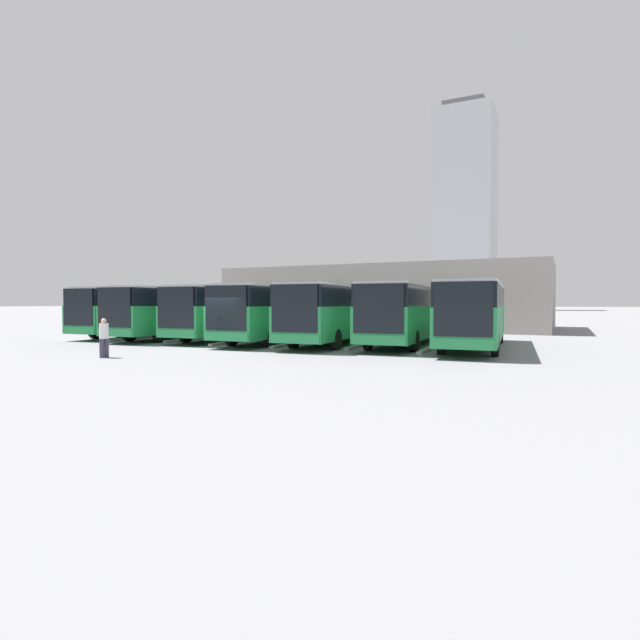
% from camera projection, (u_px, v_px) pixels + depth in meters
% --- Properties ---
extents(ground_plane, '(600.00, 600.00, 0.00)m').
position_uv_depth(ground_plane, '(223.00, 350.00, 24.12)').
color(ground_plane, gray).
extents(bus_0, '(3.54, 12.45, 3.21)m').
position_uv_depth(bus_0, '(475.00, 312.00, 24.79)').
color(bus_0, '#238447').
rests_on(bus_0, ground_plane).
extents(curb_divider_0, '(0.73, 5.76, 0.15)m').
position_uv_depth(curb_divider_0, '(430.00, 348.00, 24.02)').
color(curb_divider_0, '#9E9E99').
rests_on(curb_divider_0, ground_plane).
extents(bus_1, '(3.54, 12.45, 3.21)m').
position_uv_depth(bus_1, '(407.00, 311.00, 26.84)').
color(bus_1, '#238447').
rests_on(bus_1, ground_plane).
extents(curb_divider_1, '(0.73, 5.76, 0.15)m').
position_uv_depth(curb_divider_1, '(364.00, 345.00, 26.07)').
color(curb_divider_1, '#9E9E99').
rests_on(curb_divider_1, ground_plane).
extents(bus_2, '(3.54, 12.45, 3.21)m').
position_uv_depth(bus_2, '(340.00, 311.00, 27.67)').
color(bus_2, '#238447').
rests_on(bus_2, ground_plane).
extents(curb_divider_2, '(0.73, 5.76, 0.15)m').
position_uv_depth(curb_divider_2, '(295.00, 343.00, 26.90)').
color(curb_divider_2, '#9E9E99').
rests_on(curb_divider_2, ground_plane).
extents(bus_3, '(3.54, 12.45, 3.21)m').
position_uv_depth(bus_3, '(282.00, 311.00, 29.13)').
color(bus_3, '#238447').
rests_on(bus_3, ground_plane).
extents(curb_divider_3, '(0.73, 5.76, 0.15)m').
position_uv_depth(curb_divider_3, '(239.00, 341.00, 28.36)').
color(curb_divider_3, '#9E9E99').
rests_on(curb_divider_3, ground_plane).
extents(bus_4, '(3.54, 12.45, 3.21)m').
position_uv_depth(bus_4, '(237.00, 310.00, 31.23)').
color(bus_4, '#238447').
rests_on(bus_4, ground_plane).
extents(curb_divider_4, '(0.73, 5.76, 0.15)m').
position_uv_depth(curb_divider_4, '(196.00, 339.00, 30.46)').
color(curb_divider_4, '#9E9E99').
rests_on(curb_divider_4, ground_plane).
extents(bus_5, '(3.54, 12.45, 3.21)m').
position_uv_depth(bus_5, '(185.00, 310.00, 32.19)').
color(bus_5, '#238447').
rests_on(bus_5, ground_plane).
extents(curb_divider_5, '(0.73, 5.76, 0.15)m').
position_uv_depth(curb_divider_5, '(143.00, 337.00, 31.42)').
color(curb_divider_5, '#9E9E99').
rests_on(curb_divider_5, ground_plane).
extents(bus_6, '(3.54, 12.45, 3.21)m').
position_uv_depth(bus_6, '(151.00, 310.00, 34.34)').
color(bus_6, '#238447').
rests_on(bus_6, ground_plane).
extents(pedestrian, '(0.45, 0.45, 1.62)m').
position_uv_depth(pedestrian, '(104.00, 337.00, 20.52)').
color(pedestrian, '#38384C').
rests_on(pedestrian, ground_plane).
extents(station_building, '(28.08, 14.35, 5.46)m').
position_uv_depth(station_building, '(385.00, 297.00, 45.56)').
color(station_building, gray).
rests_on(station_building, ground_plane).
extents(office_tower, '(17.95, 17.95, 65.21)m').
position_uv_depth(office_tower, '(465.00, 210.00, 159.16)').
color(office_tower, '#ADB2B7').
rests_on(office_tower, ground_plane).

